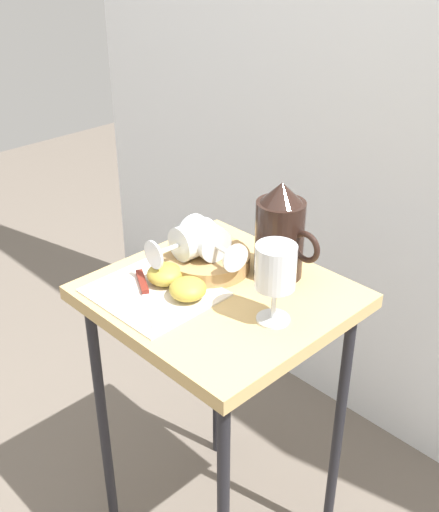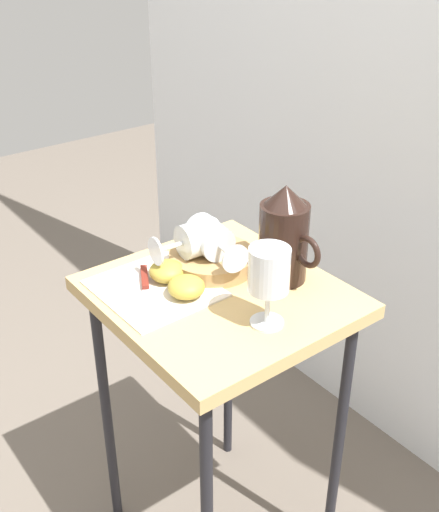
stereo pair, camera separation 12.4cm
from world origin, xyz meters
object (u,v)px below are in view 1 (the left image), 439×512
knife (145,291)px  wine_glass_tipped_far (192,240)px  wine_glass_upright (276,271)px  wine_glass_tipped_near (206,239)px  apple_half_right (188,289)px  basket_tray (207,261)px  pitcher (280,238)px  apple_half_left (165,274)px  table (219,326)px

knife → wine_glass_tipped_far: bearing=92.4°
wine_glass_upright → wine_glass_tipped_near: (-0.23, 0.04, -0.03)m
apple_half_right → wine_glass_upright: bearing=22.5°
basket_tray → apple_half_right: apple_half_right is taller
wine_glass_tipped_far → wine_glass_upright: bearing=-3.7°
wine_glass_tipped_near → wine_glass_tipped_far: 0.03m
wine_glass_upright → apple_half_right: 0.20m
pitcher → knife: (-0.13, -0.25, -0.08)m
wine_glass_upright → apple_half_left: size_ratio=2.13×
apple_half_left → wine_glass_tipped_far: bearing=92.5°
apple_half_left → wine_glass_upright: bearing=14.9°
apple_half_right → knife: size_ratio=0.38×
wine_glass_upright → apple_half_left: (-0.24, -0.06, -0.08)m
wine_glass_upright → wine_glass_tipped_near: wine_glass_upright is taller
wine_glass_tipped_near → apple_half_left: bearing=-96.6°
pitcher → wine_glass_tipped_far: 0.18m
basket_tray → apple_half_right: size_ratio=2.48×
table → wine_glass_tipped_far: (-0.10, 0.02, 0.16)m
apple_half_right → knife: apple_half_right is taller
wine_glass_upright → apple_half_left: bearing=-165.1°
wine_glass_upright → basket_tray: bearing=169.0°
pitcher → wine_glass_upright: size_ratio=1.32×
table → apple_half_left: apple_half_left is taller
table → wine_glass_tipped_near: (-0.08, 0.04, 0.16)m
apple_half_left → pitcher: bearing=55.6°
basket_tray → apple_half_left: apple_half_left is taller
pitcher → wine_glass_tipped_near: (-0.12, -0.09, -0.01)m
pitcher → apple_half_right: 0.22m
basket_tray → wine_glass_tipped_far: wine_glass_tipped_far is taller
pitcher → apple_half_left: pitcher is taller
table → wine_glass_tipped_far: bearing=170.6°
wine_glass_upright → table: bearing=-179.8°
table → wine_glass_tipped_near: wine_glass_tipped_near is taller
table → wine_glass_upright: bearing=0.2°
knife → pitcher: bearing=62.1°
knife → basket_tray: bearing=87.0°
basket_tray → wine_glass_tipped_far: 0.06m
wine_glass_upright → knife: (-0.24, -0.12, -0.10)m
wine_glass_tipped_far → knife: bearing=-87.6°
basket_tray → wine_glass_tipped_near: (0.00, -0.00, 0.06)m
apple_half_right → pitcher: bearing=73.4°
table → knife: (-0.09, -0.12, 0.10)m
basket_tray → wine_glass_tipped_far: (-0.01, -0.03, 0.05)m
wine_glass_tipped_near → apple_half_right: (0.06, -0.11, -0.05)m
pitcher → wine_glass_tipped_near: size_ratio=1.29×
wine_glass_tipped_near → wine_glass_tipped_far: wine_glass_tipped_near is taller
apple_half_right → apple_half_left: bearing=176.8°
wine_glass_tipped_far → knife: wine_glass_tipped_far is taller
wine_glass_upright → wine_glass_tipped_far: wine_glass_upright is taller
apple_half_left → apple_half_right: 0.07m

